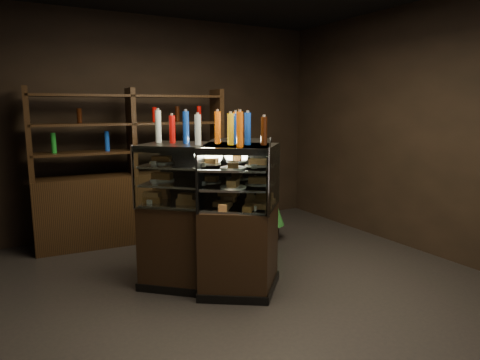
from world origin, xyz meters
name	(u,v)px	position (x,y,z in m)	size (l,w,h in m)	color
ground	(242,289)	(0.00, 0.00, 0.00)	(5.00, 5.00, 0.00)	black
room_shell	(242,87)	(0.00, 0.00, 1.94)	(5.02, 5.02, 3.01)	black
display_case	(224,236)	(-0.06, 0.26, 0.48)	(1.68, 1.45, 1.42)	black
food_display	(224,177)	(-0.06, 0.26, 1.08)	(1.26, 1.09, 0.44)	#B88F42
bottles_top	(223,129)	(-0.06, 0.26, 1.56)	(1.09, 0.95, 0.30)	yellow
potted_conifer	(269,203)	(1.11, 1.22, 0.50)	(0.41, 0.41, 0.87)	black
back_shelving	(134,196)	(-0.48, 2.05, 0.61)	(2.46, 0.55, 2.00)	black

